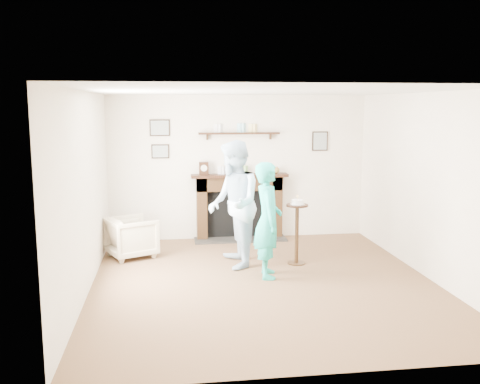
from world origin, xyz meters
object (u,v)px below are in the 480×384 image
at_px(armchair, 132,257).
at_px(man, 234,266).
at_px(woman, 267,276).
at_px(pedestal_table, 297,222).

relative_size(armchair, man, 0.37).
relative_size(woman, pedestal_table, 1.54).
bearing_deg(pedestal_table, armchair, 163.90).
height_order(man, pedestal_table, pedestal_table).
height_order(armchair, man, man).
bearing_deg(pedestal_table, woman, -135.44).
bearing_deg(pedestal_table, man, -179.88).
xyz_separation_m(man, pedestal_table, (0.94, 0.00, 0.63)).
distance_m(woman, pedestal_table, 0.98).
distance_m(man, pedestal_table, 1.13).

